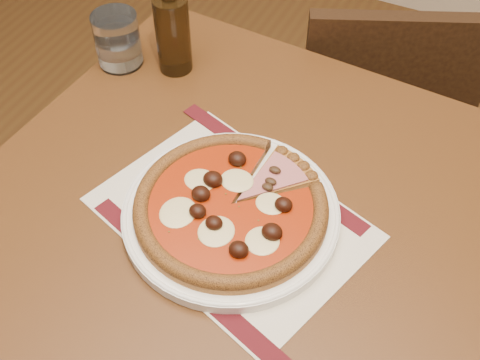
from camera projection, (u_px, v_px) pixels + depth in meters
name	position (u px, v px, depth m)	size (l,w,h in m)	color
table	(235.00, 239.00, 1.01)	(0.85, 0.85, 0.75)	#573414
chair_far	(374.00, 114.00, 1.48)	(0.50, 0.50, 0.81)	black
placemat	(231.00, 218.00, 0.91)	(0.39, 0.28, 0.00)	beige
plate	(231.00, 214.00, 0.90)	(0.33, 0.33, 0.02)	white
pizza	(231.00, 206.00, 0.89)	(0.29, 0.29, 0.04)	#B0772A
ham_slice	(283.00, 183.00, 0.92)	(0.10, 0.13, 0.02)	#B0772A
water_glass	(117.00, 40.00, 1.12)	(0.08, 0.08, 0.10)	white
bottle	(173.00, 30.00, 1.08)	(0.06, 0.06, 0.21)	#321F0C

